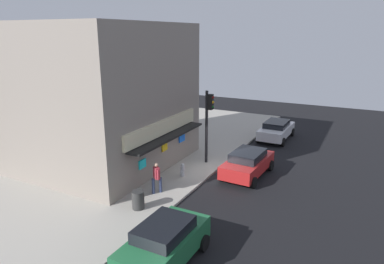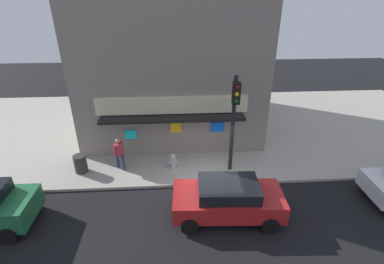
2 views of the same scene
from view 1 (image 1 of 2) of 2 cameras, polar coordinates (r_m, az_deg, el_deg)
ground_plane at (r=21.41m, az=3.79°, el=-6.59°), size 48.21×48.21×0.00m
sidewalk at (r=24.23m, az=-9.35°, el=-3.89°), size 32.14×12.01×0.13m
corner_building at (r=22.49m, az=-14.13°, el=5.80°), size 9.68×9.29×8.60m
traffic_light at (r=21.80m, az=2.66°, el=2.42°), size 0.32×0.58×4.62m
fire_hydrant at (r=20.41m, az=-1.56°, el=-6.17°), size 0.49×0.25×0.79m
trash_can at (r=17.03m, az=-8.73°, el=-10.83°), size 0.59×0.59×0.87m
pedestrian at (r=18.27m, az=-5.76°, el=-7.20°), size 0.54×0.50×1.66m
parked_car_white at (r=28.48m, az=13.51°, el=0.38°), size 4.43×2.16×1.46m
parked_car_green at (r=13.31m, az=-4.51°, el=-17.49°), size 4.02×2.06×1.64m
parked_car_red at (r=20.90m, az=9.01°, el=-4.98°), size 4.27×2.28×1.52m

